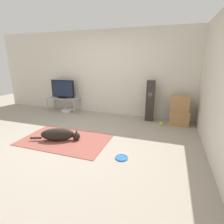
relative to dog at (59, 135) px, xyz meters
name	(u,v)px	position (x,y,z in m)	size (l,w,h in m)	color
ground_plane	(78,139)	(0.34, 0.20, -0.14)	(12.00, 12.00, 0.00)	#9E9384
wall_back	(109,74)	(0.34, 2.30, 1.13)	(8.00, 0.06, 2.55)	beige
wall_right	(223,87)	(2.94, 0.20, 1.13)	(0.06, 8.00, 2.55)	beige
area_rug	(65,140)	(0.09, 0.07, -0.14)	(1.87, 1.15, 0.01)	#934C42
dog	(59,135)	(0.00, 0.00, 0.00)	(1.00, 0.47, 0.27)	black
frisbee	(122,158)	(1.46, -0.26, -0.13)	(0.23, 0.23, 0.03)	blue
cardboard_box_lower	(179,117)	(2.46, 1.91, 0.05)	(0.51, 0.43, 0.39)	#A87A4C
cardboard_box_upper	(180,103)	(2.44, 1.92, 0.44)	(0.46, 0.39, 0.38)	#A87A4C
floor_speaker	(150,101)	(1.66, 1.99, 0.43)	(0.22, 0.22, 1.15)	#2D2823
tv_stand	(64,99)	(-1.20, 2.00, 0.27)	(1.08, 0.46, 0.47)	#A8A8AD
tv	(63,89)	(-1.20, 2.00, 0.62)	(0.83, 0.20, 0.59)	black
tennis_ball_by_boxes	(161,123)	(2.01, 1.75, -0.11)	(0.07, 0.07, 0.07)	#C6E033
tennis_ball_near_speaker	(162,125)	(2.04, 1.63, -0.11)	(0.07, 0.07, 0.07)	#C6E033
game_console	(67,110)	(-1.09, 2.03, -0.10)	(0.29, 0.29, 0.09)	white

